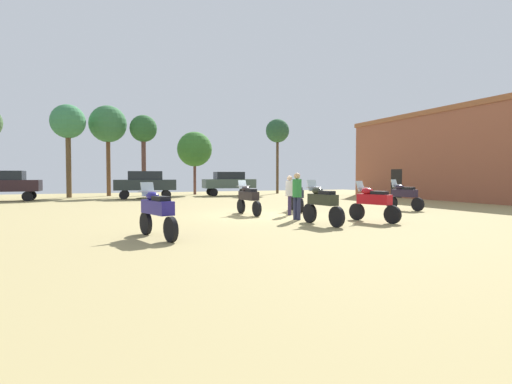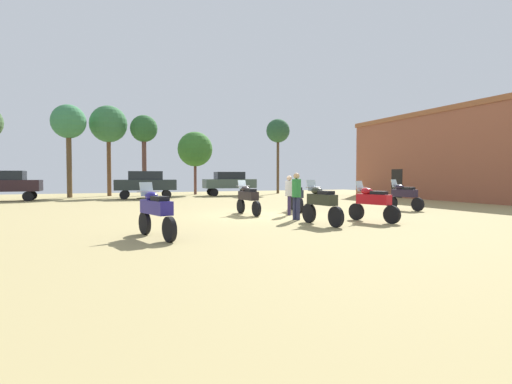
{
  "view_description": "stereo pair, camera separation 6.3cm",
  "coord_description": "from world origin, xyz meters",
  "px_view_note": "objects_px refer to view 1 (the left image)",
  "views": [
    {
      "loc": [
        -6.54,
        -15.49,
        1.66
      ],
      "look_at": [
        1.72,
        4.84,
        0.79
      ],
      "focal_mm": 28.0,
      "sensor_mm": 36.0,
      "label": 1
    },
    {
      "loc": [
        -6.48,
        -15.51,
        1.66
      ],
      "look_at": [
        1.72,
        4.84,
        0.79
      ],
      "focal_mm": 28.0,
      "sensor_mm": 36.0,
      "label": 2
    }
  ],
  "objects_px": {
    "tree_4": "(195,149)",
    "tree_7": "(108,125)",
    "car_1": "(4,183)",
    "person_2": "(297,192)",
    "motorcycle_2": "(373,202)",
    "motorcycle_1": "(296,196)",
    "person_1": "(290,192)",
    "tree_2": "(68,123)",
    "car_2": "(145,183)",
    "tree_3": "(143,131)",
    "motorcycle_3": "(248,198)",
    "motorcycle_7": "(404,195)",
    "brick_building": "(462,155)",
    "motorcycle_6": "(322,203)",
    "tree_6": "(277,132)",
    "motorcycle_4": "(157,211)",
    "car_3": "(229,182)"
  },
  "relations": [
    {
      "from": "motorcycle_2",
      "to": "motorcycle_7",
      "type": "height_order",
      "value": "motorcycle_7"
    },
    {
      "from": "motorcycle_1",
      "to": "tree_6",
      "type": "xyz_separation_m",
      "value": [
        7.35,
        17.73,
        5.11
      ]
    },
    {
      "from": "motorcycle_1",
      "to": "motorcycle_2",
      "type": "bearing_deg",
      "value": -70.71
    },
    {
      "from": "motorcycle_7",
      "to": "brick_building",
      "type": "bearing_deg",
      "value": 19.04
    },
    {
      "from": "motorcycle_4",
      "to": "tree_4",
      "type": "bearing_deg",
      "value": 59.36
    },
    {
      "from": "motorcycle_4",
      "to": "motorcycle_7",
      "type": "distance_m",
      "value": 13.13
    },
    {
      "from": "motorcycle_4",
      "to": "tree_7",
      "type": "relative_size",
      "value": 0.3
    },
    {
      "from": "motorcycle_6",
      "to": "tree_2",
      "type": "xyz_separation_m",
      "value": [
        -8.88,
        22.16,
        4.94
      ]
    },
    {
      "from": "car_2",
      "to": "tree_3",
      "type": "height_order",
      "value": "tree_3"
    },
    {
      "from": "motorcycle_1",
      "to": "motorcycle_4",
      "type": "bearing_deg",
      "value": -127.59
    },
    {
      "from": "motorcycle_7",
      "to": "tree_4",
      "type": "bearing_deg",
      "value": 95.55
    },
    {
      "from": "car_1",
      "to": "person_2",
      "type": "bearing_deg",
      "value": -142.27
    },
    {
      "from": "brick_building",
      "to": "car_1",
      "type": "relative_size",
      "value": 3.96
    },
    {
      "from": "motorcycle_2",
      "to": "person_1",
      "type": "height_order",
      "value": "person_1"
    },
    {
      "from": "motorcycle_3",
      "to": "tree_7",
      "type": "distance_m",
      "value": 20.72
    },
    {
      "from": "motorcycle_1",
      "to": "motorcycle_4",
      "type": "relative_size",
      "value": 0.94
    },
    {
      "from": "car_1",
      "to": "tree_6",
      "type": "bearing_deg",
      "value": -78.33
    },
    {
      "from": "person_2",
      "to": "tree_3",
      "type": "distance_m",
      "value": 22.08
    },
    {
      "from": "brick_building",
      "to": "tree_4",
      "type": "relative_size",
      "value": 3.08
    },
    {
      "from": "tree_7",
      "to": "car_2",
      "type": "bearing_deg",
      "value": -66.54
    },
    {
      "from": "motorcycle_7",
      "to": "tree_2",
      "type": "height_order",
      "value": "tree_2"
    },
    {
      "from": "motorcycle_3",
      "to": "tree_3",
      "type": "bearing_deg",
      "value": 91.6
    },
    {
      "from": "tree_3",
      "to": "tree_7",
      "type": "height_order",
      "value": "tree_7"
    },
    {
      "from": "tree_4",
      "to": "tree_7",
      "type": "distance_m",
      "value": 7.47
    },
    {
      "from": "motorcycle_2",
      "to": "tree_2",
      "type": "relative_size",
      "value": 0.29
    },
    {
      "from": "motorcycle_7",
      "to": "car_1",
      "type": "relative_size",
      "value": 0.49
    },
    {
      "from": "motorcycle_1",
      "to": "tree_2",
      "type": "relative_size",
      "value": 0.29
    },
    {
      "from": "brick_building",
      "to": "tree_7",
      "type": "bearing_deg",
      "value": 148.72
    },
    {
      "from": "motorcycle_2",
      "to": "tree_4",
      "type": "bearing_deg",
      "value": 75.68
    },
    {
      "from": "motorcycle_3",
      "to": "tree_3",
      "type": "xyz_separation_m",
      "value": [
        -2.17,
        18.83,
        4.73
      ]
    },
    {
      "from": "motorcycle_1",
      "to": "tree_2",
      "type": "bearing_deg",
      "value": 135.25
    },
    {
      "from": "tree_7",
      "to": "person_1",
      "type": "bearing_deg",
      "value": -72.18
    },
    {
      "from": "motorcycle_1",
      "to": "car_1",
      "type": "xyz_separation_m",
      "value": [
        -14.29,
        13.97,
        0.44
      ]
    },
    {
      "from": "brick_building",
      "to": "motorcycle_4",
      "type": "distance_m",
      "value": 25.32
    },
    {
      "from": "motorcycle_1",
      "to": "tree_3",
      "type": "xyz_separation_m",
      "value": [
        -4.89,
        18.06,
        4.72
      ]
    },
    {
      "from": "motorcycle_1",
      "to": "car_2",
      "type": "height_order",
      "value": "car_2"
    },
    {
      "from": "brick_building",
      "to": "tree_3",
      "type": "relative_size",
      "value": 2.55
    },
    {
      "from": "motorcycle_1",
      "to": "person_1",
      "type": "height_order",
      "value": "person_1"
    },
    {
      "from": "motorcycle_4",
      "to": "car_3",
      "type": "height_order",
      "value": "car_3"
    },
    {
      "from": "brick_building",
      "to": "motorcycle_4",
      "type": "relative_size",
      "value": 7.79
    },
    {
      "from": "tree_3",
      "to": "motorcycle_1",
      "type": "bearing_deg",
      "value": -74.85
    },
    {
      "from": "brick_building",
      "to": "motorcycle_6",
      "type": "xyz_separation_m",
      "value": [
        -17.44,
        -9.48,
        -2.39
      ]
    },
    {
      "from": "motorcycle_1",
      "to": "tree_2",
      "type": "distance_m",
      "value": 20.73
    },
    {
      "from": "car_2",
      "to": "tree_3",
      "type": "bearing_deg",
      "value": 1.37
    },
    {
      "from": "tree_4",
      "to": "tree_6",
      "type": "xyz_separation_m",
      "value": [
        7.77,
        -0.86,
        1.8
      ]
    },
    {
      "from": "motorcycle_3",
      "to": "person_2",
      "type": "height_order",
      "value": "person_2"
    },
    {
      "from": "car_1",
      "to": "tree_3",
      "type": "height_order",
      "value": "tree_3"
    },
    {
      "from": "motorcycle_2",
      "to": "car_1",
      "type": "distance_m",
      "value": 24.01
    },
    {
      "from": "person_1",
      "to": "tree_3",
      "type": "distance_m",
      "value": 20.46
    },
    {
      "from": "car_3",
      "to": "tree_2",
      "type": "height_order",
      "value": "tree_2"
    }
  ]
}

